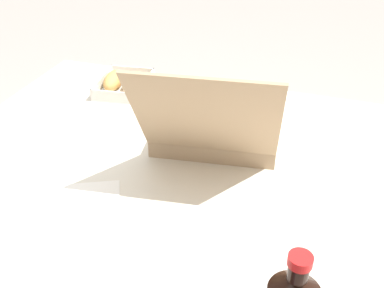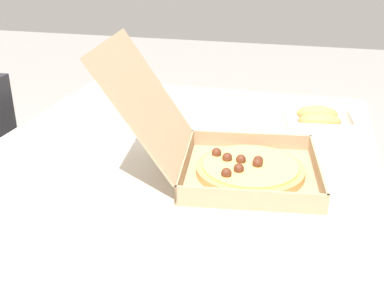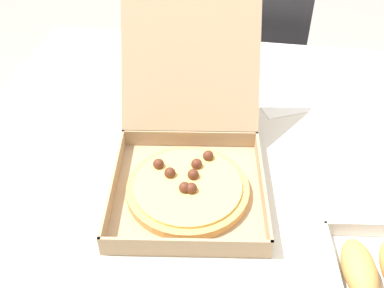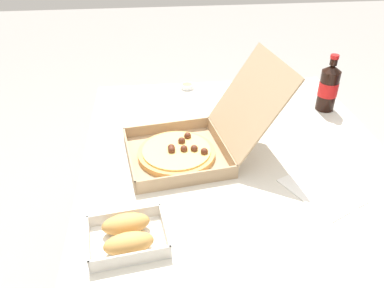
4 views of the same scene
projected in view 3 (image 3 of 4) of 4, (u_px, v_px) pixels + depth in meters
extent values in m
cube|color=silver|center=(219.00, 141.00, 1.09)|extent=(1.24, 1.01, 0.03)
cylinder|color=#B7B7BC|center=(85.00, 127.00, 1.71)|extent=(0.05, 0.05, 0.68)
cube|color=#232328|center=(251.00, 70.00, 1.86)|extent=(0.41, 0.41, 0.04)
cube|color=#232328|center=(254.00, 45.00, 1.59)|extent=(0.36, 0.04, 0.38)
cylinder|color=#B2B2B7|center=(285.00, 94.00, 2.11)|extent=(0.03, 0.03, 0.43)
cylinder|color=#B2B2B7|center=(213.00, 89.00, 2.15)|extent=(0.03, 0.03, 0.43)
cylinder|color=#B2B2B7|center=(286.00, 140.00, 1.85)|extent=(0.03, 0.03, 0.43)
cylinder|color=#B2B2B7|center=(204.00, 133.00, 1.89)|extent=(0.03, 0.03, 0.43)
cylinder|color=#333847|center=(268.00, 93.00, 2.10)|extent=(0.09, 0.09, 0.45)
cylinder|color=#333847|center=(229.00, 90.00, 2.12)|extent=(0.09, 0.09, 0.45)
cube|color=#333847|center=(275.00, 45.00, 1.88)|extent=(0.12, 0.30, 0.10)
cube|color=#333847|center=(232.00, 42.00, 1.90)|extent=(0.12, 0.30, 0.10)
cube|color=tan|center=(188.00, 194.00, 0.93)|extent=(0.35, 0.35, 0.01)
cube|color=tan|center=(185.00, 247.00, 0.80)|extent=(0.31, 0.05, 0.04)
cube|color=tan|center=(113.00, 184.00, 0.92)|extent=(0.05, 0.31, 0.04)
cube|color=tan|center=(263.00, 187.00, 0.91)|extent=(0.05, 0.31, 0.04)
cube|color=tan|center=(190.00, 138.00, 1.03)|extent=(0.31, 0.05, 0.04)
cube|color=tan|center=(191.00, 62.00, 1.00)|extent=(0.33, 0.22, 0.26)
cylinder|color=tan|center=(188.00, 189.00, 0.92)|extent=(0.25, 0.25, 0.02)
cylinder|color=#EAC666|center=(188.00, 185.00, 0.91)|extent=(0.22, 0.22, 0.01)
sphere|color=#562819|center=(208.00, 156.00, 0.97)|extent=(0.02, 0.02, 0.02)
sphere|color=#562819|center=(159.00, 164.00, 0.95)|extent=(0.02, 0.02, 0.02)
sphere|color=#562819|center=(185.00, 188.00, 0.90)|extent=(0.02, 0.02, 0.02)
sphere|color=#562819|center=(193.00, 175.00, 0.93)|extent=(0.02, 0.02, 0.02)
sphere|color=#562819|center=(197.00, 164.00, 0.95)|extent=(0.02, 0.02, 0.02)
sphere|color=#562819|center=(170.00, 173.00, 0.93)|extent=(0.02, 0.02, 0.02)
sphere|color=#562819|center=(191.00, 188.00, 0.89)|extent=(0.02, 0.02, 0.02)
cube|color=white|center=(374.00, 279.00, 0.77)|extent=(0.17, 0.21, 0.00)
cube|color=silver|center=(363.00, 229.00, 0.83)|extent=(0.15, 0.02, 0.03)
cube|color=silver|center=(334.00, 271.00, 0.76)|extent=(0.03, 0.19, 0.03)
ellipsoid|color=tan|center=(359.00, 269.00, 0.76)|extent=(0.07, 0.13, 0.05)
cylinder|color=black|center=(135.00, 23.00, 1.38)|extent=(0.07, 0.07, 0.16)
cylinder|color=red|center=(135.00, 20.00, 1.37)|extent=(0.07, 0.07, 0.06)
cube|color=white|center=(293.00, 97.00, 1.21)|extent=(0.25, 0.23, 0.00)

